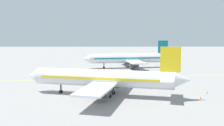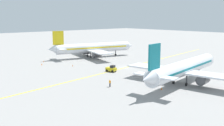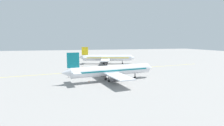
% 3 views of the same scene
% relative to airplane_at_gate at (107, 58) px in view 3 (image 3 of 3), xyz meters
% --- Properties ---
extents(ground_plane, '(400.00, 400.00, 0.00)m').
position_rel_airplane_at_gate_xyz_m(ground_plane, '(23.39, -5.29, -3.71)').
color(ground_plane, gray).
extents(apron_yellow_centreline, '(18.17, 118.74, 0.01)m').
position_rel_airplane_at_gate_xyz_m(apron_yellow_centreline, '(23.39, -5.29, -3.71)').
color(apron_yellow_centreline, yellow).
rests_on(apron_yellow_centreline, ground).
extents(airplane_at_gate, '(28.40, 35.06, 10.60)m').
position_rel_airplane_at_gate_xyz_m(airplane_at_gate, '(0.00, 0.00, 0.00)').
color(airplane_at_gate, silver).
rests_on(airplane_at_gate, ground).
extents(airplane_adjacent_stand, '(28.46, 35.49, 10.60)m').
position_rel_airplane_at_gate_xyz_m(airplane_adjacent_stand, '(46.57, -9.18, 0.00)').
color(airplane_adjacent_stand, silver).
rests_on(airplane_adjacent_stand, ground).
extents(baggage_tug_white, '(3.29, 2.38, 2.11)m').
position_rel_airplane_at_gate_xyz_m(baggage_tug_white, '(25.13, -12.78, -2.81)').
color(baggage_tug_white, gold).
rests_on(baggage_tug_white, ground).
extents(ground_crew_worker, '(0.58, 0.24, 1.68)m').
position_rel_airplane_at_gate_xyz_m(ground_crew_worker, '(37.12, -23.95, -2.80)').
color(ground_crew_worker, '#23232D').
rests_on(ground_crew_worker, ground).
extents(traffic_cone_near_nose, '(0.32, 0.32, 0.55)m').
position_rel_airplane_at_gate_xyz_m(traffic_cone_near_nose, '(-3.04, -19.51, -3.43)').
color(traffic_cone_near_nose, orange).
rests_on(traffic_cone_near_nose, ground).
extents(traffic_cone_mid_apron, '(0.32, 0.32, 0.55)m').
position_rel_airplane_at_gate_xyz_m(traffic_cone_mid_apron, '(10.44, -16.31, -3.43)').
color(traffic_cone_mid_apron, orange).
rests_on(traffic_cone_mid_apron, ground).
extents(traffic_cone_by_wingtip, '(0.32, 0.32, 0.55)m').
position_rel_airplane_at_gate_xyz_m(traffic_cone_by_wingtip, '(46.55, -17.25, -3.43)').
color(traffic_cone_by_wingtip, orange).
rests_on(traffic_cone_by_wingtip, ground).
extents(traffic_cone_far_edge, '(0.32, 0.32, 0.55)m').
position_rel_airplane_at_gate_xyz_m(traffic_cone_far_edge, '(1.81, -22.71, -3.43)').
color(traffic_cone_far_edge, orange).
rests_on(traffic_cone_far_edge, ground).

